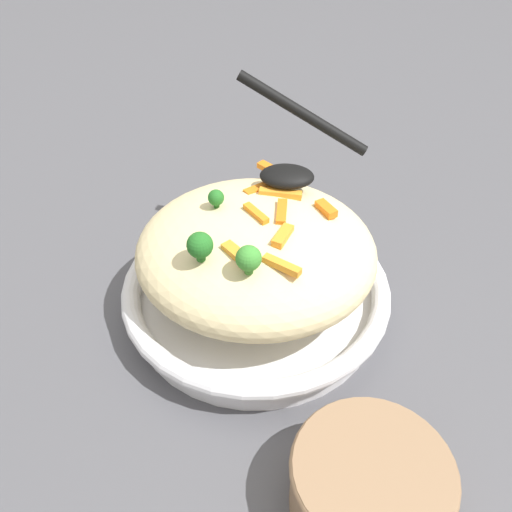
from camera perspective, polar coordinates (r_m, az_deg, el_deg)
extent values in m
plane|color=#4C4C51|center=(0.61, 0.00, -5.45)|extent=(2.40, 2.40, 0.00)
cylinder|color=silver|center=(0.61, 0.00, -4.66)|extent=(0.26, 0.26, 0.02)
torus|color=silver|center=(0.59, 0.00, -3.17)|extent=(0.29, 0.29, 0.02)
torus|color=black|center=(0.59, 0.00, -2.89)|extent=(0.28, 0.28, 0.00)
ellipsoid|color=beige|center=(0.56, 0.00, 0.48)|extent=(0.24, 0.23, 0.09)
cube|color=orange|center=(0.56, 2.54, 6.47)|extent=(0.04, 0.01, 0.01)
cube|color=orange|center=(0.55, 7.25, 4.85)|extent=(0.02, 0.03, 0.01)
cube|color=orange|center=(0.52, 0.46, 4.24)|extent=(0.03, 0.03, 0.01)
cube|color=orange|center=(0.50, 2.78, 2.10)|extent=(0.02, 0.03, 0.01)
cube|color=orange|center=(0.57, 0.90, 7.01)|extent=(0.03, 0.03, 0.01)
cube|color=orange|center=(0.49, -1.99, 0.25)|extent=(0.03, 0.03, 0.01)
cube|color=orange|center=(0.48, 2.68, -0.96)|extent=(0.04, 0.02, 0.01)
cube|color=orange|center=(0.53, 2.67, 4.50)|extent=(0.01, 0.04, 0.01)
cube|color=orange|center=(0.60, 1.73, 8.83)|extent=(0.04, 0.03, 0.01)
cylinder|color=#205B1C|center=(0.49, -5.72, 0.01)|extent=(0.01, 0.01, 0.01)
sphere|color=#236B23|center=(0.48, -5.82, 1.13)|extent=(0.02, 0.02, 0.02)
cylinder|color=#205B1C|center=(0.54, -4.11, 5.25)|extent=(0.01, 0.01, 0.01)
sphere|color=#236B23|center=(0.54, -4.15, 6.04)|extent=(0.02, 0.02, 0.02)
cylinder|color=#377928|center=(0.48, -0.31, -1.35)|extent=(0.01, 0.01, 0.01)
sphere|color=#3D8E33|center=(0.47, -0.32, -0.25)|extent=(0.02, 0.02, 0.02)
ellipsoid|color=black|center=(0.57, 3.21, 8.22)|extent=(0.06, 0.04, 0.02)
cylinder|color=black|center=(0.61, 4.87, 14.46)|extent=(0.15, 0.04, 0.08)
cylinder|color=#8C6B4C|center=(0.47, 11.57, -22.31)|extent=(0.12, 0.12, 0.06)
torus|color=#8C6B4C|center=(0.45, 12.04, -20.81)|extent=(0.13, 0.13, 0.01)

